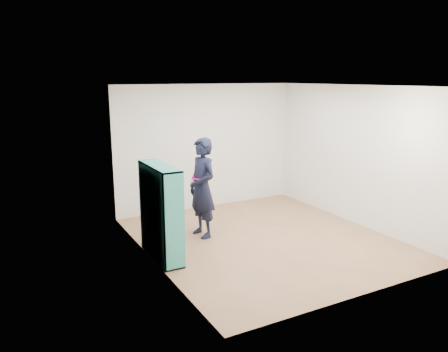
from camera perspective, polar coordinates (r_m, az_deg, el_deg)
floor at (r=7.66m, az=5.35°, el=-8.21°), size 4.50×4.50×0.00m
ceiling at (r=7.15m, az=5.80°, el=11.64°), size 4.50×4.50×0.00m
wall_left at (r=6.42m, az=-9.46°, el=-0.33°), size 0.02×4.50×2.60m
wall_right at (r=8.55m, az=16.81°, el=2.58°), size 0.02×4.50×2.60m
wall_back at (r=9.21m, az=-2.22°, el=3.84°), size 4.00×0.02×2.60m
wall_front at (r=5.62m, az=18.40°, el=-2.74°), size 4.00×0.02×2.60m
bookshelf at (r=6.73m, az=-8.43°, el=-4.88°), size 0.32×1.09×1.46m
person at (r=7.54m, az=-2.86°, el=-1.53°), size 0.49×0.68×1.74m
smartphone at (r=7.51m, az=-4.17°, el=-0.71°), size 0.04×0.11×0.14m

